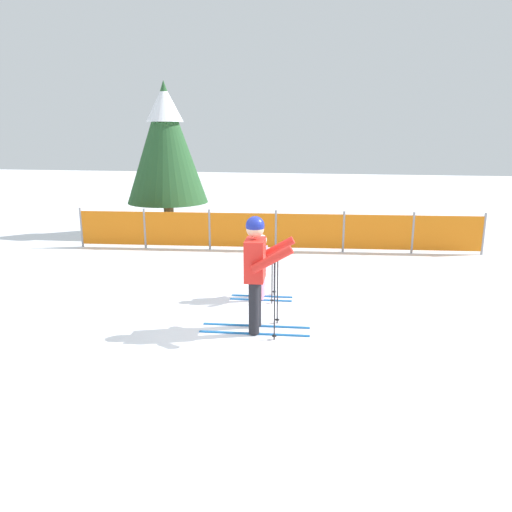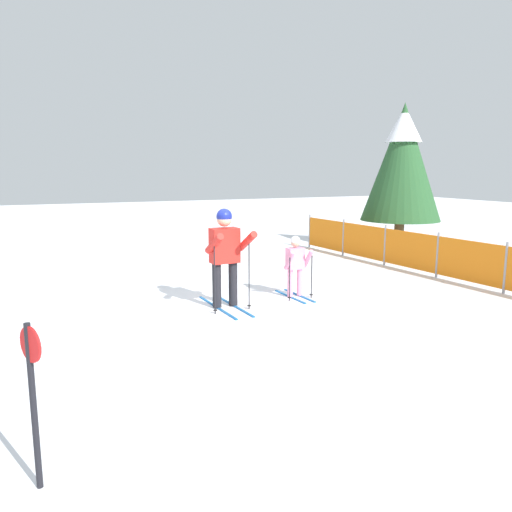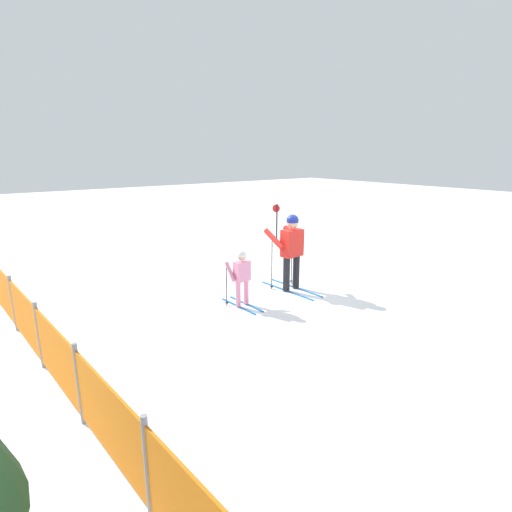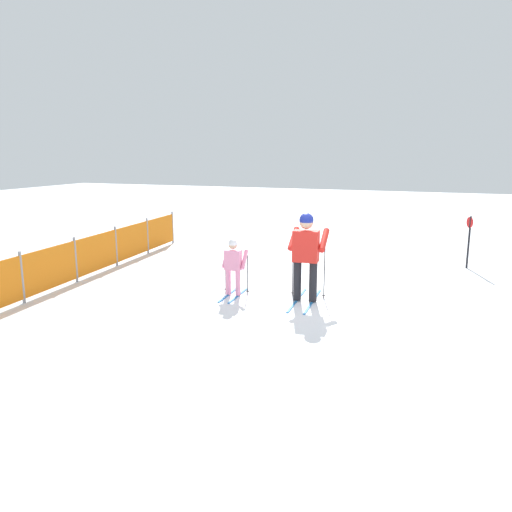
# 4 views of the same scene
# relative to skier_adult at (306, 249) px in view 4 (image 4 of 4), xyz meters

# --- Properties ---
(ground_plane) EXTENTS (60.00, 60.00, 0.00)m
(ground_plane) POSITION_rel_skier_adult_xyz_m (-0.30, -0.21, -1.08)
(ground_plane) COLOR white
(skier_adult) EXTENTS (1.71, 0.78, 1.79)m
(skier_adult) POSITION_rel_skier_adult_xyz_m (0.00, 0.00, 0.00)
(skier_adult) COLOR #1966B2
(skier_adult) RESTS_ON ground_plane
(skier_child) EXTENTS (1.15, 0.56, 1.21)m
(skier_child) POSITION_rel_skier_adult_xyz_m (-0.15, 1.51, -0.37)
(skier_child) COLOR #1966B2
(skier_child) RESTS_ON ground_plane
(safety_fence) EXTENTS (10.37, 0.88, 1.05)m
(safety_fence) POSITION_rel_skier_adult_xyz_m (-0.39, 5.36, -0.55)
(safety_fence) COLOR gray
(safety_fence) RESTS_ON ground_plane
(trail_marker) EXTENTS (0.26, 0.15, 1.35)m
(trail_marker) POSITION_rel_skier_adult_xyz_m (4.30, -3.17, -0.24)
(trail_marker) COLOR black
(trail_marker) RESTS_ON ground_plane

